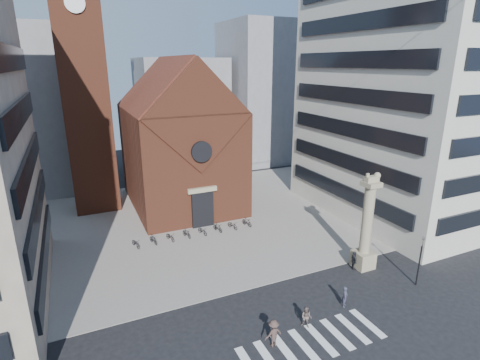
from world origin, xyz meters
The scene contains 23 objects.
ground centered at (0.00, 0.00, 0.00)m, with size 120.00×120.00×0.00m, color black.
piazza centered at (0.00, 19.00, 0.03)m, with size 46.00×30.00×0.05m, color gray.
zebra_crossing centered at (0.55, -3.00, 0.01)m, with size 10.20×3.20×0.01m, color white, non-canonical shape.
church centered at (0.00, 25.04, 7.98)m, with size 12.00×16.65×18.00m.
campanile centered at (-10.00, 28.00, 15.74)m, with size 5.50×5.50×31.20m.
building_right centered at (24.00, 12.00, 16.00)m, with size 18.00×22.00×32.00m, color beige.
bg_block_left centered at (-20.00, 40.00, 11.00)m, with size 16.00×14.00×22.00m, color gray.
bg_block_mid centered at (6.00, 45.00, 9.00)m, with size 14.00×12.00×18.00m, color gray.
bg_block_right centered at (22.00, 42.00, 12.00)m, with size 16.00×14.00×24.00m, color gray.
lion_column centered at (10.01, 3.00, 3.46)m, with size 1.63×1.60×8.68m.
traffic_light centered at (12.00, -1.00, 2.29)m, with size 0.13×0.16×4.30m.
pedestrian_0 centered at (4.89, -0.79, 0.81)m, with size 0.59×0.39×1.62m, color #343348.
pedestrian_1 centered at (1.01, -1.55, 0.77)m, with size 0.74×0.58×1.53m, color #61514D.
pedestrian_2 centered at (9.00, 3.00, 0.86)m, with size 1.01×0.42×1.72m, color #23232A.
pedestrian_3 centered at (-1.89, -2.15, 0.93)m, with size 1.20×0.69×1.86m, color #44322D.
scooter_0 centered at (-7.58, 14.98, 0.47)m, with size 0.55×1.59×0.84m, color black.
scooter_1 centered at (-5.86, 14.98, 0.51)m, with size 0.44×1.54×0.93m, color black.
scooter_2 centered at (-4.15, 14.98, 0.47)m, with size 0.55×1.59×0.84m, color black.
scooter_3 centered at (-2.43, 14.98, 0.51)m, with size 0.44×1.54×0.93m, color black.
scooter_4 centered at (-0.72, 14.98, 0.47)m, with size 0.55×1.59×0.84m, color black.
scooter_5 centered at (1.00, 14.98, 0.51)m, with size 0.44×1.54×0.93m, color black.
scooter_6 centered at (2.71, 14.98, 0.47)m, with size 0.55×1.59×0.84m, color black.
scooter_7 centered at (4.43, 14.98, 0.51)m, with size 0.44×1.54×0.93m, color black.
Camera 1 is at (-11.91, -19.10, 17.21)m, focal length 28.00 mm.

